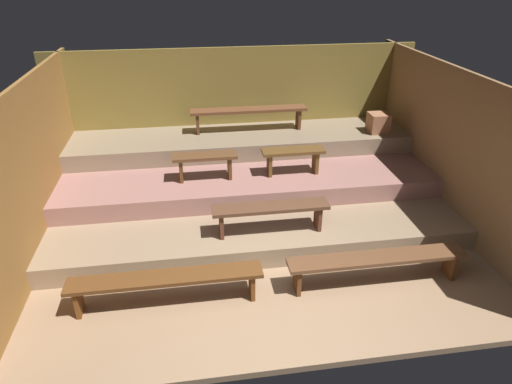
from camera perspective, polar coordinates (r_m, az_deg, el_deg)
ground at (r=6.90m, az=-0.10°, el=-4.59°), size 6.70×5.42×0.08m
wall_back at (r=8.55m, az=-2.50°, el=10.45°), size 6.70×0.06×2.26m
wall_left at (r=6.64m, az=-26.46°, el=2.38°), size 0.06×5.42×2.26m
wall_right at (r=7.38m, az=23.51°, el=5.37°), size 0.06×5.42×2.26m
platform_lower at (r=7.34m, az=-0.82°, el=-0.85°), size 5.90×3.39×0.29m
platform_middle at (r=7.66m, az=-1.36°, el=2.83°), size 5.90×2.38×0.29m
platform_upper at (r=8.08m, az=-1.93°, el=6.39°), size 5.90×1.21×0.29m
bench_floor_left at (r=5.36m, az=-11.34°, el=-10.98°), size 2.23×0.30×0.41m
bench_floor_right at (r=5.76m, az=15.10°, el=-8.42°), size 2.23×0.30×0.41m
bench_lower_center at (r=6.05m, az=1.85°, el=-2.39°), size 1.58×0.30×0.41m
bench_middle_left at (r=6.93m, az=-6.48°, el=3.97°), size 0.98×0.30×0.41m
bench_middle_right at (r=7.10m, az=4.70°, el=4.65°), size 0.98×0.30×0.41m
bench_upper_center at (r=8.11m, az=-0.94°, el=10.07°), size 2.07×0.30×0.41m
wooden_crate_upper at (r=8.37m, az=15.25°, el=8.47°), size 0.34×0.34×0.34m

